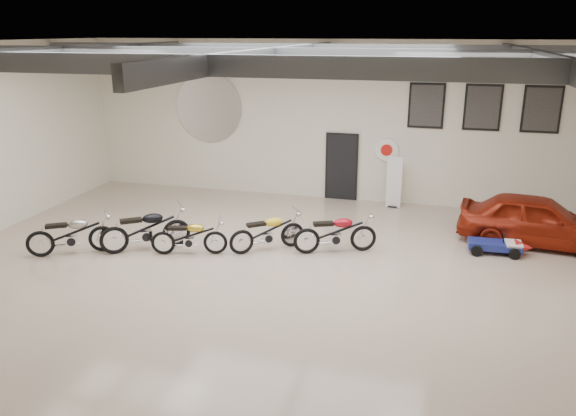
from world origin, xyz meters
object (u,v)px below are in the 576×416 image
(go_kart, at_px, (501,243))
(motorcycle_black, at_px, (145,228))
(motorcycle_silver, at_px, (71,234))
(motorcycle_yellow, at_px, (267,231))
(motorcycle_gold, at_px, (189,236))
(motorcycle_red, at_px, (335,232))
(vintage_car, at_px, (537,220))
(banner_stand, at_px, (394,181))

(go_kart, bearing_deg, motorcycle_black, -168.50)
(motorcycle_silver, bearing_deg, motorcycle_yellow, -11.84)
(motorcycle_gold, xyz_separation_m, motorcycle_red, (3.42, 1.05, 0.06))
(motorcycle_black, bearing_deg, vintage_car, -18.36)
(motorcycle_yellow, bearing_deg, motorcycle_gold, 164.88)
(banner_stand, relative_size, motorcycle_silver, 0.83)
(motorcycle_red, bearing_deg, vintage_car, -1.59)
(banner_stand, relative_size, motorcycle_black, 0.78)
(banner_stand, height_order, motorcycle_red, banner_stand)
(motorcycle_silver, xyz_separation_m, motorcycle_red, (6.20, 1.79, -0.00))
(go_kart, xyz_separation_m, vintage_car, (0.91, 0.93, 0.37))
(motorcycle_black, height_order, go_kart, motorcycle_black)
(motorcycle_yellow, bearing_deg, motorcycle_red, -27.63)
(motorcycle_silver, distance_m, motorcycle_black, 1.77)
(motorcycle_yellow, distance_m, go_kart, 5.73)
(vintage_car, bearing_deg, motorcycle_black, 114.12)
(motorcycle_red, bearing_deg, motorcycle_yellow, 167.59)
(motorcycle_red, bearing_deg, motorcycle_silver, 173.25)
(banner_stand, bearing_deg, motorcycle_black, -134.05)
(go_kart, distance_m, vintage_car, 1.35)
(motorcycle_red, bearing_deg, motorcycle_black, 170.28)
(banner_stand, distance_m, motorcycle_black, 7.68)
(motorcycle_silver, height_order, vintage_car, vintage_car)
(motorcycle_red, relative_size, vintage_car, 0.53)
(motorcycle_gold, distance_m, motorcycle_yellow, 1.92)
(motorcycle_gold, bearing_deg, banner_stand, 33.02)
(motorcycle_yellow, distance_m, vintage_car, 6.85)
(motorcycle_silver, height_order, motorcycle_red, motorcycle_silver)
(motorcycle_red, bearing_deg, go_kart, -9.19)
(banner_stand, height_order, motorcycle_yellow, banner_stand)
(motorcycle_black, distance_m, vintage_car, 9.87)
(motorcycle_red, relative_size, go_kart, 1.32)
(motorcycle_black, xyz_separation_m, go_kart, (8.51, 2.02, -0.28))
(go_kart, height_order, vintage_car, vintage_car)
(motorcycle_silver, distance_m, motorcycle_red, 6.45)
(motorcycle_silver, height_order, motorcycle_black, motorcycle_black)
(vintage_car, bearing_deg, go_kart, 142.33)
(motorcycle_gold, relative_size, go_kart, 1.18)
(motorcycle_black, relative_size, vintage_car, 0.57)
(banner_stand, height_order, go_kart, banner_stand)
(motorcycle_gold, relative_size, motorcycle_red, 0.89)
(go_kart, bearing_deg, vintage_car, 43.74)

